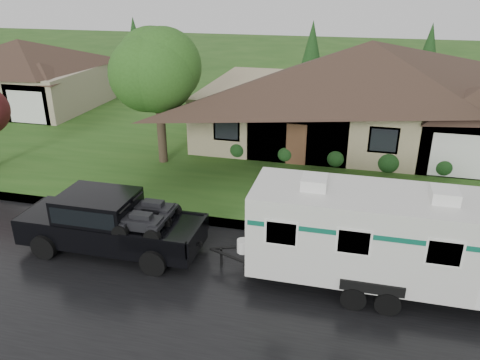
# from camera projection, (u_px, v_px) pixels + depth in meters

# --- Properties ---
(ground) EXTENTS (140.00, 140.00, 0.00)m
(ground) POSITION_uv_depth(u_px,v_px,m) (295.00, 267.00, 15.46)
(ground) COLOR #254F18
(ground) RESTS_ON ground
(road) EXTENTS (140.00, 8.00, 0.01)m
(road) POSITION_uv_depth(u_px,v_px,m) (285.00, 304.00, 13.67)
(road) COLOR black
(road) RESTS_ON ground
(curb) EXTENTS (140.00, 0.50, 0.15)m
(curb) POSITION_uv_depth(u_px,v_px,m) (303.00, 232.00, 17.43)
(curb) COLOR gray
(curb) RESTS_ON ground
(lawn) EXTENTS (140.00, 26.00, 0.15)m
(lawn) POSITION_uv_depth(u_px,v_px,m) (328.00, 133.00, 28.80)
(lawn) COLOR #254F18
(lawn) RESTS_ON ground
(house_main) EXTENTS (19.44, 10.80, 6.90)m
(house_main) POSITION_uv_depth(u_px,v_px,m) (374.00, 81.00, 25.87)
(house_main) COLOR tan
(house_main) RESTS_ON lawn
(house_far) EXTENTS (10.80, 8.64, 5.80)m
(house_far) POSITION_uv_depth(u_px,v_px,m) (23.00, 68.00, 33.30)
(house_far) COLOR tan
(house_far) RESTS_ON lawn
(tree_left_green) EXTENTS (4.06, 4.06, 6.72)m
(tree_left_green) POSITION_uv_depth(u_px,v_px,m) (157.00, 70.00, 22.25)
(tree_left_green) COLOR #382B1E
(tree_left_green) RESTS_ON lawn
(shrub_row) EXTENTS (13.60, 1.00, 1.00)m
(shrub_row) POSITION_uv_depth(u_px,v_px,m) (362.00, 158.00, 23.05)
(shrub_row) COLOR #143814
(shrub_row) RESTS_ON lawn
(pickup_truck) EXTENTS (6.28, 2.39, 2.09)m
(pickup_truck) POSITION_uv_depth(u_px,v_px,m) (108.00, 221.00, 16.04)
(pickup_truck) COLOR black
(pickup_truck) RESTS_ON ground
(travel_trailer) EXTENTS (7.75, 2.72, 3.48)m
(travel_trailer) POSITION_uv_depth(u_px,v_px,m) (375.00, 234.00, 13.78)
(travel_trailer) COLOR silver
(travel_trailer) RESTS_ON ground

